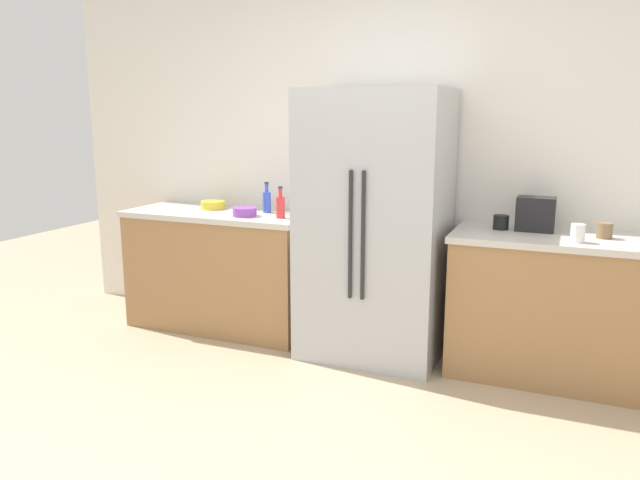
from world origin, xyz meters
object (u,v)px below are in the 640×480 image
at_px(bowl_a, 213,205).
at_px(bottle_a, 281,206).
at_px(toaster, 536,214).
at_px(cup_c, 605,231).
at_px(cup_a, 578,233).
at_px(bowl_b, 245,212).
at_px(bottle_b, 267,201).
at_px(cup_b, 501,222).
at_px(refrigerator, 375,226).

bearing_deg(bowl_a, bottle_a, -14.72).
distance_m(toaster, cup_c, 0.40).
bearing_deg(cup_a, bowl_b, 178.57).
height_order(bottle_a, bottle_b, bottle_b).
xyz_separation_m(bottle_a, bowl_b, (-0.27, -0.03, -0.05)).
xyz_separation_m(bottle_b, bowl_b, (-0.07, -0.20, -0.05)).
bearing_deg(toaster, bowl_a, -179.73).
xyz_separation_m(bottle_a, cup_b, (1.45, 0.16, -0.04)).
distance_m(toaster, cup_b, 0.21).
distance_m(toaster, bowl_a, 2.30).
relative_size(bottle_b, cup_b, 2.37).
xyz_separation_m(toaster, cup_a, (0.24, -0.27, -0.05)).
distance_m(bottle_a, bowl_b, 0.27).
height_order(refrigerator, bottle_a, refrigerator).
bearing_deg(refrigerator, cup_c, 3.04).
relative_size(bottle_a, cup_a, 2.11).
distance_m(toaster, bowl_b, 1.93).
xyz_separation_m(cup_b, bowl_b, (-1.72, -0.18, -0.01)).
bearing_deg(bottle_b, bottle_a, -41.57).
height_order(refrigerator, bowl_a, refrigerator).
xyz_separation_m(cup_a, bowl_a, (-2.55, 0.25, -0.02)).
height_order(refrigerator, bottle_b, refrigerator).
height_order(toaster, cup_c, toaster).
bearing_deg(bottle_b, cup_b, -0.69).
bearing_deg(refrigerator, bowl_a, 173.87).
distance_m(toaster, bottle_a, 1.66).
height_order(bottle_a, bowl_a, bottle_a).
relative_size(cup_b, bowl_a, 0.52).
height_order(bottle_a, cup_c, bottle_a).
bearing_deg(bowl_a, bowl_b, -27.30).
distance_m(bottle_b, cup_a, 2.10).
xyz_separation_m(cup_c, bowl_b, (-2.30, -0.13, -0.01)).
height_order(bottle_b, cup_c, bottle_b).
height_order(toaster, cup_a, toaster).
bearing_deg(bottle_a, bowl_b, -173.92).
height_order(cup_a, cup_b, cup_a).
relative_size(refrigerator, cup_a, 16.73).
xyz_separation_m(cup_a, cup_c, (0.14, 0.18, -0.01)).
height_order(toaster, bowl_a, toaster).
distance_m(refrigerator, bowl_b, 0.94).
bearing_deg(cup_a, cup_c, 52.17).
xyz_separation_m(bottle_a, cup_a, (1.89, -0.08, -0.03)).
distance_m(refrigerator, cup_a, 1.22).
relative_size(cup_b, bowl_b, 0.56).
xyz_separation_m(bottle_a, cup_c, (2.03, 0.10, -0.04)).
bearing_deg(cup_c, cup_b, 174.73).
relative_size(toaster, bottle_a, 1.03).
distance_m(toaster, bottle_b, 1.84).
distance_m(refrigerator, toaster, 0.99).
xyz_separation_m(toaster, bowl_a, (-2.30, -0.01, -0.08)).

